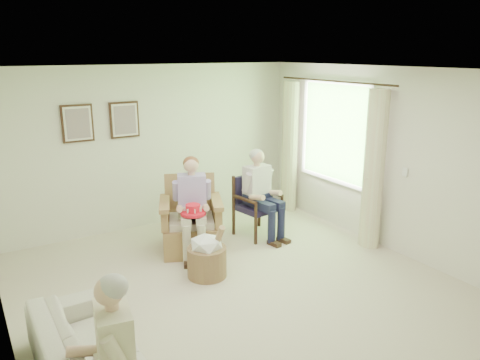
{
  "coord_description": "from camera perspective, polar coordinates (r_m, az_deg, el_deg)",
  "views": [
    {
      "loc": [
        -2.68,
        -4.28,
        2.8
      ],
      "look_at": [
        0.63,
        1.09,
        1.05
      ],
      "focal_mm": 35.0,
      "sensor_mm": 36.0,
      "label": 1
    }
  ],
  "objects": [
    {
      "name": "wicker_armchair",
      "position": [
        6.82,
        -6.07,
        -5.76
      ],
      "size": [
        0.83,
        0.83,
        1.06
      ],
      "rotation": [
        0.0,
        0.0,
        -0.41
      ],
      "color": "#A3724D",
      "rests_on": "ground"
    },
    {
      "name": "floor",
      "position": [
        5.78,
        0.39,
        -13.5
      ],
      "size": [
        5.5,
        5.5,
        0.0
      ],
      "primitive_type": "plane",
      "color": "beige",
      "rests_on": "ground"
    },
    {
      "name": "person_dark",
      "position": [
        7.11,
        2.52,
        -1.0
      ],
      "size": [
        0.4,
        0.62,
        1.34
      ],
      "rotation": [
        0.0,
        0.0,
        0.16
      ],
      "color": "#1A1D3A",
      "rests_on": "ground"
    },
    {
      "name": "framed_print_right",
      "position": [
        7.41,
        -13.88,
        7.14
      ],
      "size": [
        0.45,
        0.05,
        0.55
      ],
      "color": "#382114",
      "rests_on": "back_wall"
    },
    {
      "name": "front_wall",
      "position": [
        3.43,
        26.16,
        -12.11
      ],
      "size": [
        5.0,
        0.04,
        2.6
      ],
      "primitive_type": "cube",
      "color": "silver",
      "rests_on": "ground"
    },
    {
      "name": "back_wall",
      "position": [
        7.67,
        -10.55,
        3.96
      ],
      "size": [
        5.0,
        0.04,
        2.6
      ],
      "primitive_type": "cube",
      "color": "silver",
      "rests_on": "ground"
    },
    {
      "name": "person_sofa",
      "position": [
        3.68,
        -15.41,
        -19.57
      ],
      "size": [
        0.42,
        0.62,
        1.27
      ],
      "rotation": [
        0.0,
        0.0,
        -1.74
      ],
      "color": "beige",
      "rests_on": "ground"
    },
    {
      "name": "curtain_left",
      "position": [
        6.93,
        15.98,
        1.12
      ],
      "size": [
        0.34,
        0.34,
        2.3
      ],
      "primitive_type": "cylinder",
      "color": "beige",
      "rests_on": "ground"
    },
    {
      "name": "framed_print_left",
      "position": [
        7.23,
        -19.18,
        6.54
      ],
      "size": [
        0.45,
        0.05,
        0.55
      ],
      "color": "#382114",
      "rests_on": "back_wall"
    },
    {
      "name": "person_wicker",
      "position": [
        6.54,
        -5.65,
        -2.38
      ],
      "size": [
        0.4,
        0.63,
        1.36
      ],
      "rotation": [
        0.0,
        0.0,
        -0.41
      ],
      "color": "beige",
      "rests_on": "ground"
    },
    {
      "name": "hatbox",
      "position": [
        6.04,
        -4.04,
        -9.13
      ],
      "size": [
        0.65,
        0.65,
        0.74
      ],
      "color": "tan",
      "rests_on": "ground"
    },
    {
      "name": "window",
      "position": [
        7.62,
        11.5,
        6.0
      ],
      "size": [
        0.13,
        2.5,
        1.63
      ],
      "color": "#2D6B23",
      "rests_on": "right_wall"
    },
    {
      "name": "wood_armchair",
      "position": [
        7.32,
        1.82,
        -2.77
      ],
      "size": [
        0.6,
        0.56,
        0.92
      ],
      "rotation": [
        0.0,
        0.0,
        0.16
      ],
      "color": "black",
      "rests_on": "ground"
    },
    {
      "name": "red_hat",
      "position": [
        6.37,
        -5.75,
        -3.76
      ],
      "size": [
        0.34,
        0.34,
        0.14
      ],
      "color": "red",
      "rests_on": "person_wicker"
    },
    {
      "name": "curtain_right",
      "position": [
        8.34,
        6.08,
        4.0
      ],
      "size": [
        0.34,
        0.34,
        2.3
      ],
      "primitive_type": "cylinder",
      "color": "beige",
      "rests_on": "ground"
    },
    {
      "name": "ceiling",
      "position": [
        5.06,
        0.45,
        13.24
      ],
      "size": [
        5.0,
        5.5,
        0.02
      ],
      "primitive_type": "cube",
      "color": "white",
      "rests_on": "back_wall"
    },
    {
      "name": "right_wall",
      "position": [
        6.89,
        18.37,
        2.12
      ],
      "size": [
        0.04,
        5.5,
        2.6
      ],
      "primitive_type": "cube",
      "color": "silver",
      "rests_on": "ground"
    }
  ]
}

